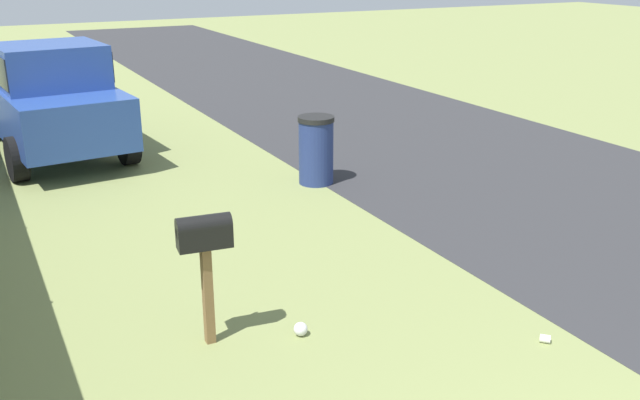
# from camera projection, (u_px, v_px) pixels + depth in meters

# --- Properties ---
(road_asphalt) EXTENTS (60.00, 6.36, 0.01)m
(road_asphalt) POSITION_uv_depth(u_px,v_px,m) (607.00, 210.00, 10.51)
(road_asphalt) COLOR #2D2D30
(road_asphalt) RESTS_ON ground
(mailbox) EXTENTS (0.25, 0.53, 1.33)m
(mailbox) POSITION_uv_depth(u_px,v_px,m) (205.00, 242.00, 6.63)
(mailbox) COLOR brown
(mailbox) RESTS_ON ground
(pickup_truck) EXTENTS (5.15, 2.51, 2.09)m
(pickup_truck) POSITION_uv_depth(u_px,v_px,m) (49.00, 96.00, 13.17)
(pickup_truck) COLOR #284793
(pickup_truck) RESTS_ON ground
(trash_bin) EXTENTS (0.59, 0.59, 1.12)m
(trash_bin) POSITION_uv_depth(u_px,v_px,m) (316.00, 150.00, 11.59)
(trash_bin) COLOR navy
(trash_bin) RESTS_ON ground
(litter_cup_midfield_a) EXTENTS (0.13, 0.13, 0.08)m
(litter_cup_midfield_a) POSITION_uv_depth(u_px,v_px,m) (545.00, 339.00, 6.95)
(litter_cup_midfield_a) COLOR white
(litter_cup_midfield_a) RESTS_ON ground
(litter_bag_midfield_b) EXTENTS (0.14, 0.14, 0.14)m
(litter_bag_midfield_b) POSITION_uv_depth(u_px,v_px,m) (301.00, 329.00, 7.07)
(litter_bag_midfield_b) COLOR silver
(litter_bag_midfield_b) RESTS_ON ground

